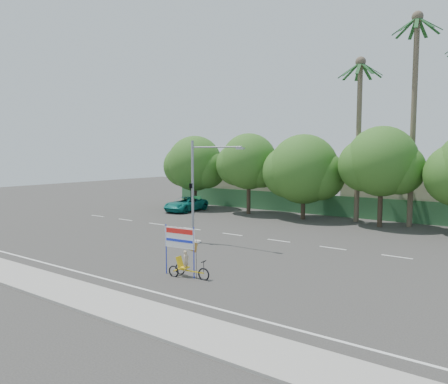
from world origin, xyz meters
The scene contains 14 objects.
ground centered at (0.00, 0.00, 0.00)m, with size 120.00×120.00×0.00m, color #33302D.
sidewalk_near centered at (0.00, -7.50, 0.06)m, with size 50.00×2.40×0.12m, color gray.
fence centered at (0.00, 21.50, 1.00)m, with size 38.00×0.08×2.00m, color #336B3D.
building_left centered at (-10.00, 26.00, 2.00)m, with size 12.00×8.00×4.00m, color beige.
building_right centered at (8.00, 26.00, 1.80)m, with size 14.00×8.00×3.60m, color beige.
tree_far_left centered at (-14.05, 18.00, 4.76)m, with size 7.14×6.00×7.96m.
tree_left centered at (-7.05, 18.00, 5.06)m, with size 6.66×5.60×8.07m.
tree_center centered at (-1.05, 18.00, 4.47)m, with size 7.62×6.40×7.85m.
tree_right centered at (5.95, 18.00, 5.24)m, with size 6.90×5.80×8.36m.
palm_tall centered at (8.00, 19.50, 10.46)m, with size 3.73×3.79×17.45m.
palm_short centered at (3.50, 19.50, 8.86)m, with size 3.73×3.79×14.45m.
traffic_signal centered at (-2.20, 3.98, 2.92)m, with size 4.72×1.10×7.00m.
trike_billboard centered at (2.47, -2.58, 1.05)m, with size 2.65×0.70×2.61m.
pickup_truck centered at (-13.35, 15.67, 0.74)m, with size 2.47×5.36×1.49m, color #10766D.
Camera 1 is at (16.70, -18.69, 6.27)m, focal length 35.00 mm.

